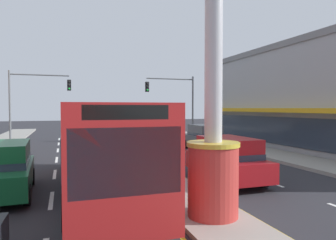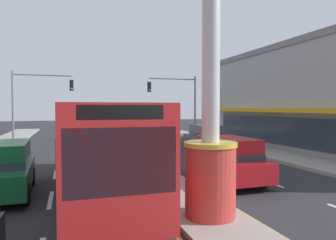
# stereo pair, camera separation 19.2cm
# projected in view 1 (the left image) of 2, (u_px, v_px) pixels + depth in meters

# --- Properties ---
(median_strip) EXTENTS (2.08, 52.00, 0.14)m
(median_strip) POSITION_uv_depth(u_px,v_px,m) (127.00, 155.00, 20.37)
(median_strip) COLOR gray
(median_strip) RESTS_ON ground
(sidewalk_right) EXTENTS (3.00, 60.00, 0.18)m
(sidewalk_right) POSITION_uv_depth(u_px,v_px,m) (265.00, 153.00, 21.38)
(sidewalk_right) COLOR gray
(sidewalk_right) RESTS_ON ground
(lane_markings) EXTENTS (8.82, 52.00, 0.01)m
(lane_markings) POSITION_uv_depth(u_px,v_px,m) (131.00, 159.00, 19.10)
(lane_markings) COLOR silver
(lane_markings) RESTS_ON ground
(district_sign) EXTENTS (7.82, 1.47, 8.41)m
(district_sign) POSITION_uv_depth(u_px,v_px,m) (214.00, 67.00, 8.54)
(district_sign) COLOR #B7332D
(district_sign) RESTS_ON median_strip
(storefront_right) EXTENTS (9.92, 23.05, 7.93)m
(storefront_right) POSITION_uv_depth(u_px,v_px,m) (334.00, 97.00, 23.51)
(storefront_right) COLOR #999EA3
(storefront_right) RESTS_ON ground
(traffic_light_left_side) EXTENTS (4.86, 0.46, 6.20)m
(traffic_light_left_side) POSITION_uv_depth(u_px,v_px,m) (33.00, 95.00, 25.86)
(traffic_light_left_side) COLOR slate
(traffic_light_left_side) RESTS_ON ground
(traffic_light_right_side) EXTENTS (4.86, 0.46, 6.20)m
(traffic_light_right_side) POSITION_uv_depth(u_px,v_px,m) (176.00, 96.00, 29.74)
(traffic_light_right_side) COLOR slate
(traffic_light_right_side) RESTS_ON ground
(suv_near_right_lane) EXTENTS (2.06, 4.65, 1.90)m
(suv_near_right_lane) POSITION_uv_depth(u_px,v_px,m) (204.00, 137.00, 23.17)
(suv_near_right_lane) COLOR #4C5156
(suv_near_right_lane) RESTS_ON ground
(suv_far_right_lane) EXTENTS (1.97, 4.60, 1.90)m
(suv_far_right_lane) POSITION_uv_depth(u_px,v_px,m) (227.00, 159.00, 13.34)
(suv_far_right_lane) COLOR maroon
(suv_far_right_lane) RESTS_ON ground
(bus_near_left_lane) EXTENTS (2.61, 11.21, 3.26)m
(bus_near_left_lane) POSITION_uv_depth(u_px,v_px,m) (99.00, 142.00, 11.56)
(bus_near_left_lane) COLOR #B21E1E
(bus_near_left_lane) RESTS_ON ground
(suv_far_left_oncoming) EXTENTS (2.12, 4.68, 1.90)m
(suv_far_left_oncoming) POSITION_uv_depth(u_px,v_px,m) (3.00, 169.00, 11.14)
(suv_far_left_oncoming) COLOR #14562D
(suv_far_left_oncoming) RESTS_ON ground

